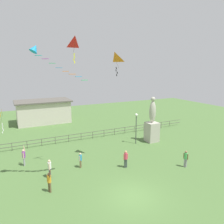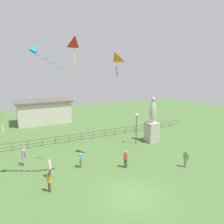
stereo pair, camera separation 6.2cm
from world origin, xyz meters
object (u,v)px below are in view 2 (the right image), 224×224
statue_monument (152,126)px  person_2 (80,159)px  kite_2 (115,58)px  person_0 (126,158)px  person_5 (186,158)px  person_3 (49,181)px  person_1 (50,167)px  lamppost (136,122)px  person_4 (24,156)px  kite_0 (75,43)px  streamer_kite (38,51)px  kite_1 (3,114)px

statue_monument → person_2: 11.26m
statue_monument → kite_2: kite_2 is taller
person_0 → person_5: bearing=-25.3°
person_3 → person_1: bearing=79.1°
lamppost → person_4: (-13.28, -0.41, -1.91)m
person_5 → kite_0: size_ratio=0.76×
kite_2 → person_3: bearing=-158.8°
streamer_kite → person_2: bearing=25.7°
statue_monument → person_2: (-10.75, -3.12, -1.18)m
person_2 → person_4: size_ratio=0.76×
person_3 → kite_2: bearing=21.2°
streamer_kite → person_3: bearing=-90.3°
kite_1 → kite_2: size_ratio=1.20×
person_5 → kite_1: size_ratio=0.65×
statue_monument → person_3: (-14.22, -6.07, -1.08)m
person_0 → person_3: person_3 is taller
kite_0 → streamer_kite: bearing=-160.0°
kite_1 → streamer_kite: streamer_kite is taller
person_1 → streamer_kite: streamer_kite is taller
person_5 → lamppost: bearing=95.6°
statue_monument → person_2: size_ratio=3.93×
person_2 → person_3: 4.55m
lamppost → person_1: lamppost is taller
statue_monument → kite_0: size_ratio=2.68×
person_0 → kite_2: bearing=101.7°
person_3 → person_5: (12.66, -1.48, 0.00)m
person_2 → person_5: size_ratio=0.90×
person_4 → person_1: bearing=-62.5°
lamppost → person_3: size_ratio=2.05×
person_5 → statue_monument: bearing=78.3°
kite_0 → kite_1: 10.26m
person_0 → person_4: size_ratio=0.88×
person_4 → kite_1: bearing=130.2°
person_5 → streamer_kite: bearing=167.7°
person_2 → kite_0: (-0.29, -0.51, 10.66)m
person_2 → kite_1: kite_1 is taller
person_3 → kite_2: (7.03, 2.72, 9.40)m
person_5 → kite_2: bearing=143.3°
person_1 → kite_1: 7.45m
streamer_kite → statue_monument: bearing=18.6°
person_0 → lamppost: bearing=49.3°
statue_monument → lamppost: (-2.33, 0.18, 0.87)m
statue_monument → person_4: bearing=-179.1°
person_1 → person_2: size_ratio=1.11×
lamppost → person_3: lamppost is taller
person_0 → streamer_kite: bearing=177.9°
kite_1 → streamer_kite: (2.88, -6.31, 5.69)m
person_1 → person_5: size_ratio=0.99×
statue_monument → kite_0: (-11.04, -3.63, 9.48)m
person_2 → person_5: person_5 is taller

